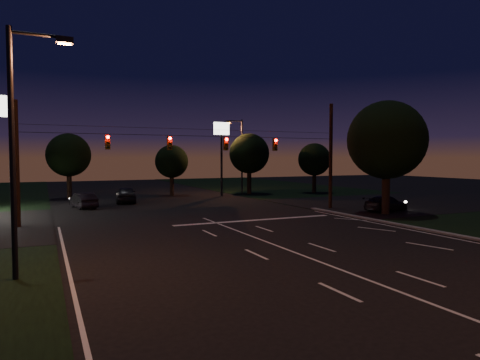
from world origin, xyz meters
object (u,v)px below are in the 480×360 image
car_cross (386,204)px  car_oncoming_b (83,200)px  car_oncoming_a (126,195)px  utility_pole_right (330,208)px  tree_right_near (385,141)px

car_cross → car_oncoming_b: bearing=45.9°
car_oncoming_a → car_cross: bearing=146.0°
car_oncoming_a → car_cross: (18.12, -15.93, -0.16)m
utility_pole_right → car_oncoming_b: (-19.39, 9.22, 0.67)m
car_oncoming_a → car_oncoming_b: car_oncoming_a is taller
car_oncoming_a → car_oncoming_b: (-4.17, -3.15, -0.12)m
car_oncoming_a → car_cross: size_ratio=1.06×
tree_right_near → car_oncoming_b: size_ratio=2.14×
car_oncoming_b → tree_right_near: bearing=135.2°
utility_pole_right → car_cross: 4.64m
tree_right_near → car_cross: bearing=42.7°
utility_pole_right → tree_right_near: (1.53, -4.83, 5.68)m
car_oncoming_a → car_oncoming_b: size_ratio=1.13×
tree_right_near → car_cross: size_ratio=2.01×
tree_right_near → car_oncoming_a: bearing=134.2°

